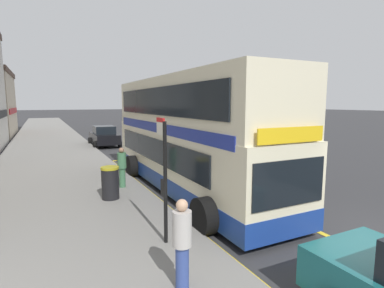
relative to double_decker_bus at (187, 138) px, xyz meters
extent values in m
plane|color=#333335|center=(2.46, 25.90, -2.06)|extent=(260.00, 260.00, 0.00)
cube|color=gray|center=(-4.54, 25.90, -1.99)|extent=(6.00, 76.00, 0.14)
cube|color=beige|center=(0.01, 0.01, -0.71)|extent=(2.43, 11.06, 2.30)
cube|color=beige|center=(0.01, 0.01, 1.39)|extent=(2.41, 10.84, 1.90)
cube|color=navy|center=(0.01, 0.01, -1.56)|extent=(2.45, 11.08, 0.60)
cube|color=navy|center=(0.01, 0.01, 0.46)|extent=(2.46, 10.17, 0.36)
cube|color=black|center=(-1.23, 0.41, -0.41)|extent=(0.04, 8.85, 0.90)
cube|color=black|center=(-1.23, 0.01, 1.44)|extent=(0.04, 9.73, 1.00)
cube|color=black|center=(0.01, -5.54, -0.46)|extent=(2.14, 0.04, 1.10)
cube|color=yellow|center=(0.01, -5.54, 0.66)|extent=(1.94, 0.04, 0.36)
cylinder|color=black|center=(-1.30, -3.97, -1.56)|extent=(0.56, 1.00, 1.00)
cylinder|color=black|center=(1.31, -3.97, -1.56)|extent=(0.56, 1.00, 1.00)
cylinder|color=black|center=(-1.30, 3.05, -1.56)|extent=(0.56, 1.00, 1.00)
cylinder|color=black|center=(1.31, 3.05, -1.56)|extent=(0.56, 1.00, 1.00)
cube|color=yellow|center=(-1.46, 0.03, -2.06)|extent=(0.16, 14.86, 0.01)
cube|color=yellow|center=(1.44, 0.03, -2.06)|extent=(0.16, 14.86, 0.01)
cube|color=yellow|center=(-0.01, 7.38, -2.06)|extent=(3.06, 0.16, 0.01)
cylinder|color=black|center=(-2.56, -4.22, -0.48)|extent=(0.09, 0.09, 2.89)
cube|color=silver|center=(-2.56, -3.97, 0.78)|extent=(0.05, 0.42, 0.30)
cube|color=red|center=(-2.56, -3.97, 0.98)|extent=(0.05, 0.42, 0.10)
cube|color=black|center=(-2.56, -4.12, -0.62)|extent=(0.06, 0.28, 0.40)
cube|color=black|center=(-7.70, 15.16, 0.54)|extent=(0.08, 9.51, 0.56)
cube|color=#B2191E|center=(-7.70, 27.26, 0.54)|extent=(0.08, 9.39, 0.56)
cube|color=black|center=(-0.63, 14.12, -1.40)|extent=(1.76, 4.20, 0.72)
cube|color=black|center=(-0.63, 14.02, -0.74)|extent=(1.52, 1.90, 0.60)
cylinder|color=black|center=(-1.56, 15.42, -1.76)|extent=(0.22, 0.60, 0.60)
cylinder|color=black|center=(0.31, 15.42, -1.76)|extent=(0.22, 0.60, 0.60)
cylinder|color=black|center=(-1.56, 12.82, -1.76)|extent=(0.22, 0.60, 0.60)
cylinder|color=black|center=(0.31, 12.82, -1.76)|extent=(0.22, 0.60, 0.60)
cube|color=black|center=(7.55, 33.66, -1.40)|extent=(1.76, 4.20, 0.72)
cube|color=black|center=(7.55, 33.56, -0.74)|extent=(1.52, 1.90, 0.60)
cylinder|color=black|center=(6.61, 34.96, -1.76)|extent=(0.22, 0.60, 0.60)
cylinder|color=black|center=(8.48, 34.96, -1.76)|extent=(0.22, 0.60, 0.60)
cylinder|color=black|center=(6.61, 32.35, -1.76)|extent=(0.22, 0.60, 0.60)
cylinder|color=black|center=(8.48, 32.35, -1.76)|extent=(0.22, 0.60, 0.60)
cylinder|color=#3F724C|center=(-2.33, 1.00, -1.54)|extent=(0.24, 0.24, 0.77)
cylinder|color=#3F724C|center=(-2.33, 1.00, -0.85)|extent=(0.34, 0.34, 0.61)
sphere|color=#8C664C|center=(-2.33, 1.00, -0.45)|extent=(0.20, 0.20, 0.20)
cylinder|color=#33478C|center=(-2.96, -6.04, -1.52)|extent=(0.24, 0.24, 0.80)
cylinder|color=#B7B2AD|center=(-2.96, -6.04, -0.80)|extent=(0.34, 0.34, 0.64)
sphere|color=tan|center=(-2.96, -6.04, -0.38)|extent=(0.21, 0.21, 0.21)
cylinder|color=black|center=(-3.05, -0.27, -1.40)|extent=(0.59, 0.59, 1.04)
cylinder|color=#A5991E|center=(-3.05, -0.27, -0.84)|extent=(0.62, 0.62, 0.08)
camera|label=1|loc=(-5.05, -10.63, 1.38)|focal=28.33mm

